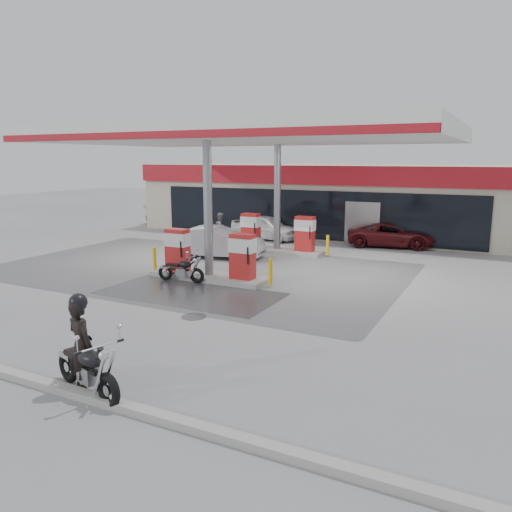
{
  "coord_description": "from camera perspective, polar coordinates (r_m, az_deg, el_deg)",
  "views": [
    {
      "loc": [
        9.65,
        -13.18,
        4.39
      ],
      "look_at": [
        2.3,
        1.27,
        1.2
      ],
      "focal_mm": 35.0,
      "sensor_mm": 36.0,
      "label": 1
    }
  ],
  "objects": [
    {
      "name": "canopy",
      "position": [
        20.6,
        -1.04,
        13.58
      ],
      "size": [
        16.0,
        10.02,
        5.51
      ],
      "color": "silver",
      "rests_on": "ground"
    },
    {
      "name": "pump_island_far",
      "position": [
        23.56,
        2.42,
        2.13
      ],
      "size": [
        5.14,
        1.3,
        1.78
      ],
      "color": "#9E9E99",
      "rests_on": "ground"
    },
    {
      "name": "biker_main",
      "position": [
        10.09,
        -19.34,
        -9.7
      ],
      "size": [
        0.76,
        0.6,
        1.82
      ],
      "primitive_type": "imported",
      "rotation": [
        0.0,
        0.0,
        2.87
      ],
      "color": "black",
      "rests_on": "ground"
    },
    {
      "name": "parked_car_right",
      "position": [
        25.98,
        15.23,
        2.35
      ],
      "size": [
        4.63,
        2.79,
        1.2
      ],
      "primitive_type": "imported",
      "rotation": [
        0.0,
        0.0,
        1.76
      ],
      "color": "#521115",
      "rests_on": "ground"
    },
    {
      "name": "sedan_white",
      "position": [
        27.35,
        1.08,
        3.32
      ],
      "size": [
        4.16,
        2.15,
        1.35
      ],
      "primitive_type": "imported",
      "rotation": [
        0.0,
        0.0,
        1.43
      ],
      "color": "white",
      "rests_on": "ground"
    },
    {
      "name": "pump_island_near",
      "position": [
        18.36,
        -5.39,
        -0.48
      ],
      "size": [
        5.14,
        1.3,
        1.78
      ],
      "color": "#9E9E99",
      "rests_on": "ground"
    },
    {
      "name": "drain_cover",
      "position": [
        14.24,
        -7.13,
        -6.9
      ],
      "size": [
        0.7,
        0.7,
        0.01
      ],
      "primitive_type": "cylinder",
      "color": "#38383A",
      "rests_on": "ground"
    },
    {
      "name": "main_motorcycle",
      "position": [
        10.08,
        -18.63,
        -12.23
      ],
      "size": [
        2.12,
        1.03,
        1.11
      ],
      "rotation": [
        0.0,
        0.0,
        -0.29
      ],
      "color": "black",
      "rests_on": "ground"
    },
    {
      "name": "parked_car_left",
      "position": [
        33.75,
        -8.89,
        4.62
      ],
      "size": [
        4.57,
        2.15,
        1.29
      ],
      "primitive_type": "imported",
      "rotation": [
        0.0,
        0.0,
        1.65
      ],
      "color": "gray",
      "rests_on": "ground"
    },
    {
      "name": "parked_motorcycle",
      "position": [
        18.15,
        -8.5,
        -1.63
      ],
      "size": [
        1.85,
        0.71,
        0.95
      ],
      "rotation": [
        0.0,
        0.0,
        0.12
      ],
      "color": "black",
      "rests_on": "ground"
    },
    {
      "name": "ground",
      "position": [
        16.91,
        -8.97,
        -4.05
      ],
      "size": [
        90.0,
        90.0,
        0.0
      ],
      "primitive_type": "plane",
      "color": "gray",
      "rests_on": "ground"
    },
    {
      "name": "store_building",
      "position": [
        30.76,
        8.65,
        6.56
      ],
      "size": [
        22.0,
        8.22,
        4.0
      ],
      "color": "#BAB39C",
      "rests_on": "ground"
    },
    {
      "name": "wet_patch",
      "position": [
        16.63,
        -7.57,
        -4.27
      ],
      "size": [
        6.0,
        3.0,
        0.0
      ],
      "primitive_type": "cube",
      "color": "#4C4C4F",
      "rests_on": "ground"
    },
    {
      "name": "hatchback_silver",
      "position": [
        22.33,
        -4.5,
        1.59
      ],
      "size": [
        4.47,
        2.28,
        1.41
      ],
      "primitive_type": "imported",
      "rotation": [
        0.0,
        0.0,
        1.76
      ],
      "color": "#999BA0",
      "rests_on": "ground"
    },
    {
      "name": "attendant",
      "position": [
        26.13,
        -4.05,
        3.22
      ],
      "size": [
        0.74,
        0.88,
        1.61
      ],
      "primitive_type": "imported",
      "rotation": [
        0.0,
        0.0,
        1.74
      ],
      "color": "#58595D",
      "rests_on": "ground"
    }
  ]
}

